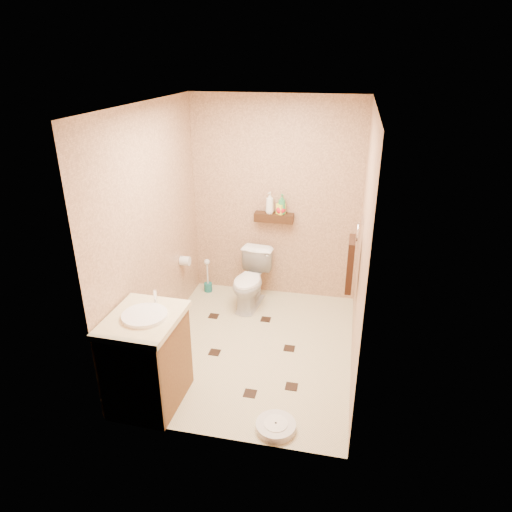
# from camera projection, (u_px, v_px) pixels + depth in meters

# --- Properties ---
(ground) EXTENTS (2.50, 2.50, 0.00)m
(ground) POSITION_uv_depth(u_px,v_px,m) (253.00, 347.00, 4.72)
(ground) COLOR beige
(ground) RESTS_ON ground
(wall_back) EXTENTS (2.00, 0.04, 2.40)m
(wall_back) POSITION_uv_depth(u_px,v_px,m) (275.00, 201.00, 5.35)
(wall_back) COLOR tan
(wall_back) RESTS_ON ground
(wall_front) EXTENTS (2.00, 0.04, 2.40)m
(wall_front) POSITION_uv_depth(u_px,v_px,m) (213.00, 306.00, 3.12)
(wall_front) COLOR tan
(wall_front) RESTS_ON ground
(wall_left) EXTENTS (0.04, 2.50, 2.40)m
(wall_left) POSITION_uv_depth(u_px,v_px,m) (152.00, 231.00, 4.43)
(wall_left) COLOR tan
(wall_left) RESTS_ON ground
(wall_right) EXTENTS (0.04, 2.50, 2.40)m
(wall_right) POSITION_uv_depth(u_px,v_px,m) (362.00, 248.00, 4.05)
(wall_right) COLOR tan
(wall_right) RESTS_ON ground
(ceiling) EXTENTS (2.00, 2.50, 0.02)m
(ceiling) POSITION_uv_depth(u_px,v_px,m) (252.00, 104.00, 3.75)
(ceiling) COLOR silver
(ceiling) RESTS_ON wall_back
(wall_shelf) EXTENTS (0.46, 0.14, 0.10)m
(wall_shelf) POSITION_uv_depth(u_px,v_px,m) (274.00, 217.00, 5.36)
(wall_shelf) COLOR #3D2010
(wall_shelf) RESTS_ON wall_back
(floor_accents) EXTENTS (1.16, 1.36, 0.01)m
(floor_accents) POSITION_uv_depth(u_px,v_px,m) (253.00, 350.00, 4.67)
(floor_accents) COLOR black
(floor_accents) RESTS_ON ground
(toilet) EXTENTS (0.44, 0.69, 0.67)m
(toilet) POSITION_uv_depth(u_px,v_px,m) (251.00, 280.00, 5.37)
(toilet) COLOR white
(toilet) RESTS_ON ground
(vanity) EXTENTS (0.59, 0.71, 0.98)m
(vanity) POSITION_uv_depth(u_px,v_px,m) (147.00, 359.00, 3.83)
(vanity) COLOR brown
(vanity) RESTS_ON ground
(bathroom_scale) EXTENTS (0.33, 0.33, 0.07)m
(bathroom_scale) POSITION_uv_depth(u_px,v_px,m) (276.00, 426.00, 3.67)
(bathroom_scale) COLOR silver
(bathroom_scale) RESTS_ON ground
(toilet_brush) EXTENTS (0.10, 0.10, 0.45)m
(toilet_brush) POSITION_uv_depth(u_px,v_px,m) (208.00, 280.00, 5.77)
(toilet_brush) COLOR #196763
(toilet_brush) RESTS_ON ground
(towel_ring) EXTENTS (0.12, 0.30, 0.76)m
(towel_ring) POSITION_uv_depth(u_px,v_px,m) (351.00, 262.00, 4.39)
(towel_ring) COLOR silver
(towel_ring) RESTS_ON wall_right
(toilet_paper) EXTENTS (0.12, 0.11, 0.12)m
(toilet_paper) POSITION_uv_depth(u_px,v_px,m) (185.00, 261.00, 5.24)
(toilet_paper) COLOR silver
(toilet_paper) RESTS_ON wall_left
(bottle_a) EXTENTS (0.12, 0.12, 0.25)m
(bottle_a) POSITION_uv_depth(u_px,v_px,m) (270.00, 203.00, 5.29)
(bottle_a) COLOR white
(bottle_a) RESTS_ON wall_shelf
(bottle_b) EXTENTS (0.12, 0.12, 0.18)m
(bottle_b) POSITION_uv_depth(u_px,v_px,m) (281.00, 206.00, 5.28)
(bottle_b) COLOR #ECF734
(bottle_b) RESTS_ON wall_shelf
(bottle_c) EXTENTS (0.12, 0.12, 0.15)m
(bottle_c) POSITION_uv_depth(u_px,v_px,m) (281.00, 208.00, 5.29)
(bottle_c) COLOR red
(bottle_c) RESTS_ON wall_shelf
(bottle_d) EXTENTS (0.13, 0.13, 0.24)m
(bottle_d) POSITION_uv_depth(u_px,v_px,m) (282.00, 204.00, 5.27)
(bottle_d) COLOR #2F8F4C
(bottle_d) RESTS_ON wall_shelf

